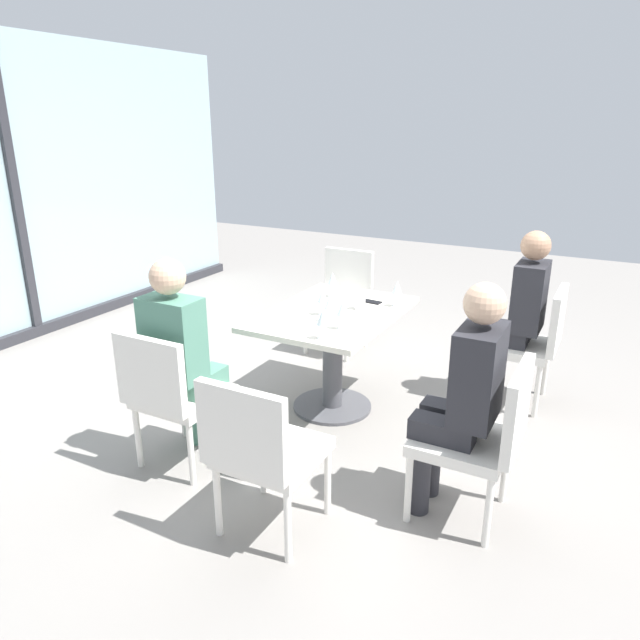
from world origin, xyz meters
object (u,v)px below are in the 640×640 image
person_front_left (464,391)px  person_front_right (519,309)px  wine_glass_0 (333,280)px  wine_glass_3 (330,302)px  chair_front_left (482,432)px  wine_glass_2 (397,288)px  chair_far_left (171,391)px  wine_glass_4 (323,318)px  chair_far_right (341,294)px  person_far_left (181,352)px  coffee_cup (360,303)px  wine_glass_1 (343,309)px  chair_side_end (261,448)px  dining_table_main (333,339)px  chair_front_right (532,339)px  handbag_0 (258,445)px  cell_phone_on_table (371,302)px  wine_glass_5 (323,296)px

person_front_left → person_front_right: bearing=0.0°
wine_glass_0 → wine_glass_3: (-0.51, -0.24, 0.00)m
chair_front_left → person_front_left: size_ratio=0.69×
chair_front_left → wine_glass_2: size_ratio=4.70×
chair_far_left → wine_glass_4: (0.60, -0.66, 0.37)m
chair_far_right → wine_glass_4: 1.78m
chair_far_right → person_far_left: size_ratio=0.69×
coffee_cup → person_front_right: bearing=-57.2°
person_front_right → wine_glass_1: bearing=139.5°
chair_side_end → person_front_left: bearing=-50.8°
dining_table_main → chair_front_right: size_ratio=1.37×
chair_far_right → wine_glass_2: (-0.80, -0.82, 0.37)m
chair_front_left → chair_front_right: same height
chair_front_left → chair_far_right: size_ratio=1.00×
dining_table_main → chair_far_left: chair_far_left is taller
dining_table_main → person_far_left: person_far_left is taller
chair_front_left → handbag_0: bearing=96.2°
chair_side_end → chair_front_left: bearing=-54.4°
dining_table_main → chair_front_right: bearing=-58.5°
wine_glass_2 → chair_front_right: bearing=-63.4°
chair_side_end → wine_glass_3: 1.24m
chair_side_end → wine_glass_0: bearing=15.7°
chair_front_left → chair_far_right: 2.49m
chair_far_left → chair_front_right: same height
chair_far_left → wine_glass_2: size_ratio=4.70×
cell_phone_on_table → handbag_0: bearing=176.6°
dining_table_main → chair_far_right: size_ratio=1.37×
chair_front_right → dining_table_main: bearing=121.5°
wine_glass_4 → person_front_right: bearing=-36.3°
wine_glass_5 → cell_phone_on_table: size_ratio=1.28×
wine_glass_2 → cell_phone_on_table: bearing=88.3°
chair_front_right → wine_glass_1: wine_glass_1 is taller
person_front_left → person_front_right: size_ratio=1.00×
chair_front_left → wine_glass_0: wine_glass_0 is taller
person_far_left → handbag_0: (0.12, -0.42, -0.56)m
chair_front_left → cell_phone_on_table: bearing=45.2°
person_far_left → wine_glass_0: bearing=-13.9°
person_far_left → chair_far_left: bearing=180.0°
wine_glass_0 → wine_glass_2: bearing=-89.2°
coffee_cup → chair_front_left: bearing=-129.0°
wine_glass_4 → wine_glass_5: 0.45m
wine_glass_0 → wine_glass_1: same height
chair_far_left → wine_glass_2: 1.67m
coffee_cup → chair_side_end: bearing=-173.4°
person_front_right → wine_glass_0: size_ratio=6.81×
dining_table_main → wine_glass_5: bearing=168.6°
wine_glass_2 → wine_glass_0: bearing=90.8°
wine_glass_2 → wine_glass_4: bearing=169.0°
chair_far_left → chair_front_left: 1.72m
chair_side_end → coffee_cup: (1.50, 0.17, 0.28)m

